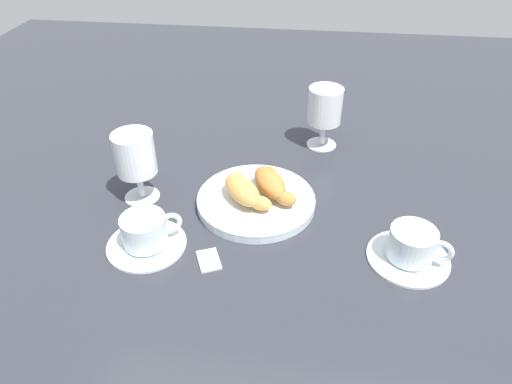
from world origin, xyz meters
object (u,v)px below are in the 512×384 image
juice_glass_right (135,156)px  sugar_packet (209,259)px  pastry_plate (256,200)px  croissant_large (244,190)px  croissant_small (271,184)px  coffee_cup_near (146,234)px  coffee_cup_far (412,247)px  juice_glass_left (325,107)px

juice_glass_right → sugar_packet: 0.25m
sugar_packet → juice_glass_right: bearing=-157.0°
pastry_plate → croissant_large: (0.01, -0.02, 0.03)m
croissant_small → sugar_packet: bearing=-25.8°
coffee_cup_near → sugar_packet: 0.12m
juice_glass_right → sugar_packet: bearing=46.7°
coffee_cup_far → juice_glass_left: size_ratio=0.97×
croissant_small → coffee_cup_far: size_ratio=0.90×
coffee_cup_near → croissant_small: bearing=127.6°
croissant_large → sugar_packet: 0.16m
coffee_cup_near → coffee_cup_far: size_ratio=1.00×
coffee_cup_far → sugar_packet: (0.05, -0.33, -0.02)m
pastry_plate → sugar_packet: 0.17m
juice_glass_right → coffee_cup_near: bearing=22.2°
coffee_cup_far → sugar_packet: 0.33m
coffee_cup_near → juice_glass_left: 0.49m
croissant_large → juice_glass_left: (-0.25, 0.14, 0.06)m
coffee_cup_near → juice_glass_right: size_ratio=0.97×
croissant_small → coffee_cup_near: croissant_small is taller
croissant_large → coffee_cup_far: (0.10, 0.29, -0.01)m
croissant_small → juice_glass_left: bearing=157.6°
coffee_cup_far → juice_glass_right: juice_glass_right is taller
croissant_large → coffee_cup_near: (0.13, -0.15, -0.01)m
sugar_packet → coffee_cup_near: bearing=-125.6°
croissant_small → juice_glass_right: (0.02, -0.25, 0.06)m
croissant_small → juice_glass_right: juice_glass_right is taller
juice_glass_right → croissant_small: bearing=94.2°
juice_glass_right → sugar_packet: size_ratio=2.80×
croissant_large → juice_glass_right: size_ratio=0.85×
pastry_plate → croissant_small: croissant_small is taller
coffee_cup_near → juice_glass_right: 0.16m
pastry_plate → coffee_cup_near: size_ratio=1.67×
juice_glass_right → croissant_large: bearing=88.1°
croissant_large → coffee_cup_far: size_ratio=0.87×
coffee_cup_far → juice_glass_right: (-0.11, -0.50, 0.07)m
pastry_plate → coffee_cup_far: bearing=67.0°
pastry_plate → croissant_small: bearing=118.4°
croissant_small → coffee_cup_far: (0.13, 0.24, -0.01)m
croissant_small → juice_glass_left: (-0.23, 0.09, 0.06)m
croissant_small → juice_glass_right: size_ratio=0.87×
pastry_plate → juice_glass_left: juice_glass_left is taller
croissant_large → sugar_packet: (0.15, -0.04, -0.04)m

